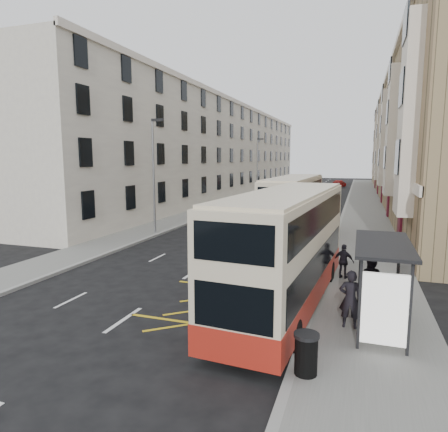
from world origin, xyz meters
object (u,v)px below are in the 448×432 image
(car_dark, at_px, (300,180))
(car_red, at_px, (339,184))
(street_lamp_far, at_px, (258,164))
(car_silver, at_px, (299,185))
(double_decker_rear, at_px, (293,207))
(pedestrian_far, at_px, (344,261))
(pedestrian_mid, at_px, (372,283))
(bus_shelter, at_px, (388,268))
(street_lamp_near, at_px, (154,170))
(double_decker_front, at_px, (287,249))
(pedestrian_near, at_px, (350,299))
(litter_bin, at_px, (306,353))
(white_van, at_px, (281,192))

(car_dark, distance_m, car_red, 10.90)
(street_lamp_far, height_order, car_silver, street_lamp_far)
(double_decker_rear, relative_size, pedestrian_far, 6.90)
(double_decker_rear, xyz_separation_m, pedestrian_mid, (4.78, -12.35, -1.05))
(bus_shelter, relative_size, street_lamp_near, 0.53)
(street_lamp_near, relative_size, double_decker_front, 0.73)
(street_lamp_far, bearing_deg, car_red, 66.70)
(pedestrian_far, bearing_deg, car_dark, -65.55)
(double_decker_front, distance_m, car_dark, 71.97)
(pedestrian_near, distance_m, car_silver, 57.23)
(pedestrian_near, bearing_deg, car_silver, -81.53)
(double_decker_rear, bearing_deg, litter_bin, -77.72)
(double_decker_rear, distance_m, pedestrian_near, 14.92)
(double_decker_rear, bearing_deg, pedestrian_near, -71.94)
(pedestrian_far, relative_size, car_silver, 0.35)
(white_van, bearing_deg, street_lamp_near, -105.40)
(street_lamp_far, distance_m, pedestrian_near, 44.77)
(bus_shelter, bearing_deg, street_lamp_near, 139.86)
(double_decker_front, relative_size, pedestrian_near, 5.86)
(pedestrian_far, xyz_separation_m, white_van, (-9.96, 37.55, -0.22))
(double_decker_front, xyz_separation_m, double_decker_rear, (-1.80, 12.73, -0.05))
(street_lamp_near, distance_m, pedestrian_far, 15.49)
(double_decker_front, bearing_deg, double_decker_rear, 102.15)
(bus_shelter, relative_size, litter_bin, 4.02)
(litter_bin, distance_m, white_van, 47.11)
(street_lamp_near, height_order, double_decker_front, street_lamp_near)
(street_lamp_far, height_order, white_van, street_lamp_far)
(double_decker_front, height_order, white_van, double_decker_front)
(street_lamp_far, distance_m, car_dark, 30.71)
(litter_bin, xyz_separation_m, pedestrian_far, (0.55, 8.60, 0.22))
(car_silver, bearing_deg, bus_shelter, -83.82)
(double_decker_front, distance_m, pedestrian_near, 3.00)
(car_silver, bearing_deg, car_dark, 92.43)
(street_lamp_far, height_order, pedestrian_far, street_lamp_far)
(street_lamp_near, bearing_deg, pedestrian_near, -42.49)
(double_decker_rear, relative_size, car_dark, 2.51)
(street_lamp_far, bearing_deg, white_van, 7.46)
(double_decker_rear, bearing_deg, street_lamp_near, -167.13)
(street_lamp_near, xyz_separation_m, pedestrian_near, (13.64, -12.50, -3.56))
(bus_shelter, bearing_deg, car_red, 94.06)
(street_lamp_far, distance_m, double_decker_front, 42.53)
(bus_shelter, distance_m, pedestrian_near, 1.49)
(litter_bin, xyz_separation_m, car_dark, (-10.92, 76.13, -0.00))
(litter_bin, xyz_separation_m, car_red, (-2.67, 69.01, -0.05))
(street_lamp_near, xyz_separation_m, double_decker_front, (11.35, -10.91, -2.45))
(double_decker_front, relative_size, car_red, 2.45)
(pedestrian_near, relative_size, car_red, 0.42)
(double_decker_rear, relative_size, pedestrian_mid, 5.66)
(white_van, bearing_deg, litter_bin, -87.71)
(double_decker_front, xyz_separation_m, car_dark, (-9.57, 71.32, -1.49))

